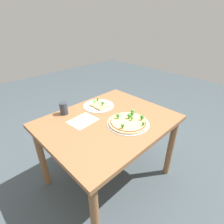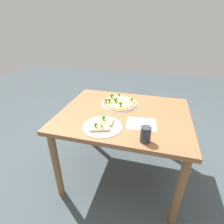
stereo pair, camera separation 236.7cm
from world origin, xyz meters
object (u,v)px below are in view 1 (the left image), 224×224
(dining_table, at_px, (108,129))
(pizza_tray_slice, at_px, (99,105))
(pizza_tray_whole, at_px, (128,122))
(drinking_cup, at_px, (64,108))

(dining_table, distance_m, pizza_tray_slice, 0.30)
(pizza_tray_whole, xyz_separation_m, drinking_cup, (0.30, -0.52, 0.04))
(dining_table, height_order, pizza_tray_slice, pizza_tray_slice)
(dining_table, bearing_deg, pizza_tray_slice, -114.75)
(pizza_tray_whole, bearing_deg, drinking_cup, -60.38)
(dining_table, relative_size, drinking_cup, 9.90)
(pizza_tray_whole, bearing_deg, pizza_tray_slice, -94.92)
(dining_table, relative_size, pizza_tray_slice, 3.63)
(pizza_tray_slice, bearing_deg, pizza_tray_whole, 85.08)
(pizza_tray_whole, relative_size, pizza_tray_slice, 1.16)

